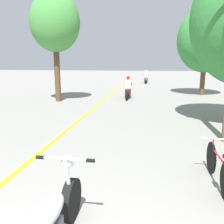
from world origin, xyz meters
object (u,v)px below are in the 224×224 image
object	(u,v)px
roadside_tree_right_far	(206,40)
bicycle_parked	(218,167)
roadside_tree_left	(55,23)
motorcycle_rider_lead	(128,90)
motorcycle_rider_far	(146,78)

from	to	relation	value
roadside_tree_right_far	bicycle_parked	xyz separation A→B (m)	(-2.27, -12.69, -3.28)
roadside_tree_left	motorcycle_rider_lead	bearing A→B (deg)	22.27
motorcycle_rider_lead	bicycle_parked	world-z (taller)	motorcycle_rider_lead
motorcycle_rider_lead	roadside_tree_right_far	bearing A→B (deg)	27.10
roadside_tree_left	motorcycle_rider_lead	xyz separation A→B (m)	(3.88, 1.59, -3.75)
motorcycle_rider_far	bicycle_parked	size ratio (longest dim) A/B	1.21
motorcycle_rider_lead	motorcycle_rider_far	distance (m)	10.84
roadside_tree_left	motorcycle_rider_lead	distance (m)	5.62
motorcycle_rider_far	bicycle_parked	xyz separation A→B (m)	(1.67, -21.01, -0.17)
roadside_tree_left	motorcycle_rider_far	xyz separation A→B (m)	(4.79, 12.39, -3.74)
roadside_tree_right_far	roadside_tree_left	xyz separation A→B (m)	(-8.72, -4.07, 0.63)
roadside_tree_left	motorcycle_rider_far	size ratio (longest dim) A/B	2.94
roadside_tree_right_far	bicycle_parked	bearing A→B (deg)	-100.13
bicycle_parked	motorcycle_rider_lead	bearing A→B (deg)	104.18
motorcycle_rider_far	bicycle_parked	bearing A→B (deg)	-85.47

